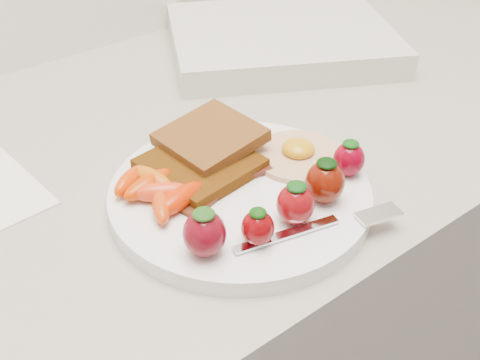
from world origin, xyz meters
TOP-DOWN VIEW (x-y plane):
  - plate at (0.02, 1.56)m, footprint 0.27×0.27m
  - toast_lower at (0.00, 1.61)m, footprint 0.12×0.12m
  - toast_upper at (0.03, 1.63)m, footprint 0.10×0.10m
  - fried_egg at (0.10, 1.56)m, footprint 0.12×0.12m
  - bacon_strips at (0.01, 1.58)m, footprint 0.12×0.08m
  - baby_carrots at (-0.06, 1.59)m, footprint 0.08×0.10m
  - strawberries at (0.02, 1.49)m, footprint 0.22×0.06m
  - fork at (0.05, 1.46)m, footprint 0.17×0.06m
  - appliance at (0.30, 1.81)m, footprint 0.41×0.39m

SIDE VIEW (x-z plane):
  - plate at x=0.02m, z-range 0.90..0.92m
  - appliance at x=0.30m, z-range 0.90..0.94m
  - fork at x=0.05m, z-range 0.92..0.92m
  - bacon_strips at x=0.01m, z-range 0.92..0.93m
  - fried_egg at x=0.10m, z-range 0.91..0.93m
  - toast_lower at x=0.00m, z-range 0.92..0.93m
  - baby_carrots at x=-0.06m, z-range 0.92..0.94m
  - toast_upper at x=0.03m, z-range 0.93..0.95m
  - strawberries at x=0.02m, z-range 0.92..0.96m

